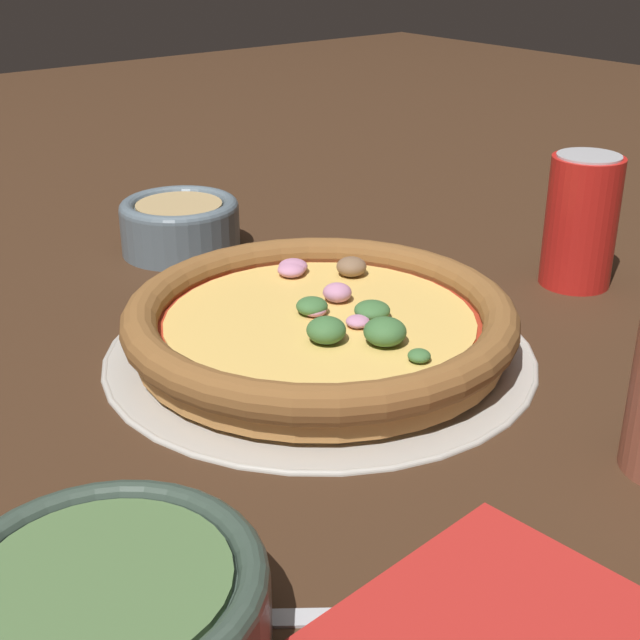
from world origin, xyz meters
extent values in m
plane|color=#3D2616|center=(0.00, 0.00, 0.00)|extent=(3.00, 3.00, 0.00)
cylinder|color=#B7B2A8|center=(0.00, 0.00, 0.00)|extent=(0.34, 0.34, 0.00)
torus|color=#B7B2A8|center=(0.00, 0.00, 0.00)|extent=(0.34, 0.34, 0.01)
cylinder|color=#BC7F42|center=(0.00, 0.00, 0.02)|extent=(0.29, 0.29, 0.02)
torus|color=brown|center=(0.00, 0.00, 0.03)|extent=(0.31, 0.31, 0.03)
cylinder|color=#A32D19|center=(0.00, 0.00, 0.03)|extent=(0.26, 0.26, 0.00)
cylinder|color=#E5B75B|center=(0.00, 0.00, 0.03)|extent=(0.25, 0.25, 0.00)
ellipsoid|color=#3D6B38|center=(0.01, -0.07, 0.04)|extent=(0.05, 0.05, 0.02)
ellipsoid|color=#C17FA3|center=(0.00, 0.01, 0.04)|extent=(0.03, 0.03, 0.01)
ellipsoid|color=#3D6B38|center=(0.03, -0.03, 0.04)|extent=(0.04, 0.04, 0.01)
ellipsoid|color=#C17FA3|center=(0.04, 0.09, 0.04)|extent=(0.03, 0.03, 0.01)
ellipsoid|color=#C17FA3|center=(0.01, -0.03, 0.04)|extent=(0.03, 0.03, 0.01)
ellipsoid|color=#C17FA3|center=(0.04, 0.09, 0.04)|extent=(0.03, 0.03, 0.01)
ellipsoid|color=#3D6B38|center=(0.00, 0.01, 0.04)|extent=(0.03, 0.03, 0.01)
ellipsoid|color=brown|center=(0.08, 0.05, 0.04)|extent=(0.03, 0.03, 0.02)
ellipsoid|color=#3D6B38|center=(-0.02, -0.04, 0.04)|extent=(0.03, 0.03, 0.02)
ellipsoid|color=#3D6B38|center=(0.01, -0.10, 0.04)|extent=(0.02, 0.02, 0.01)
ellipsoid|color=#C17FA3|center=(0.03, 0.02, 0.04)|extent=(0.03, 0.03, 0.02)
cylinder|color=slate|center=(0.04, 0.28, 0.02)|extent=(0.12, 0.12, 0.05)
torus|color=slate|center=(0.04, 0.28, 0.05)|extent=(0.12, 0.12, 0.02)
cylinder|color=tan|center=(0.04, 0.28, 0.05)|extent=(0.09, 0.09, 0.00)
cylinder|color=#334238|center=(-0.27, -0.19, 0.02)|extent=(0.15, 0.15, 0.04)
torus|color=#334238|center=(-0.27, -0.19, 0.04)|extent=(0.15, 0.15, 0.02)
cylinder|color=#4C6B3D|center=(-0.27, -0.19, 0.04)|extent=(0.12, 0.12, 0.00)
cube|color=#B2231E|center=(-0.13, -0.29, 0.00)|extent=(0.17, 0.13, 0.01)
cube|color=#B7B7BC|center=(-0.16, -0.25, 0.00)|extent=(0.13, 0.10, 0.00)
cube|color=#B7B7BC|center=(-0.08, -0.31, 0.00)|extent=(0.05, 0.04, 0.00)
cylinder|color=red|center=(0.28, -0.03, 0.06)|extent=(0.07, 0.07, 0.12)
cylinder|color=#BCBCC1|center=(0.28, -0.03, 0.12)|extent=(0.06, 0.06, 0.00)
camera|label=1|loc=(-0.40, -0.50, 0.32)|focal=50.00mm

